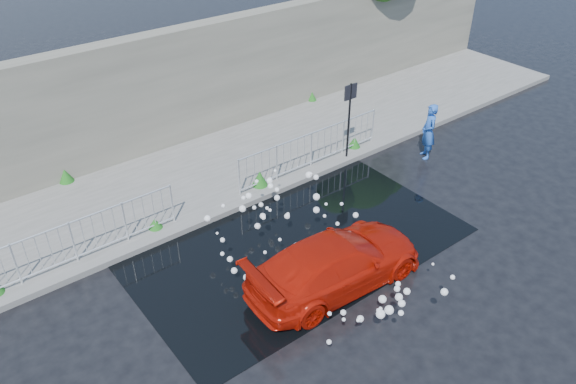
% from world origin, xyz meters
% --- Properties ---
extents(ground, '(90.00, 90.00, 0.00)m').
position_xyz_m(ground, '(0.00, 0.00, 0.00)').
color(ground, black).
rests_on(ground, ground).
extents(pavement, '(30.00, 4.00, 0.15)m').
position_xyz_m(pavement, '(0.00, 5.00, 0.07)').
color(pavement, '#5C5C58').
rests_on(pavement, ground).
extents(curb, '(30.00, 0.25, 0.16)m').
position_xyz_m(curb, '(0.00, 3.00, 0.08)').
color(curb, '#5C5C58').
rests_on(curb, ground).
extents(retaining_wall, '(30.00, 0.60, 3.50)m').
position_xyz_m(retaining_wall, '(0.00, 7.20, 1.90)').
color(retaining_wall, '#5C584D').
rests_on(retaining_wall, pavement).
extents(puddle, '(8.00, 5.00, 0.01)m').
position_xyz_m(puddle, '(0.50, 1.00, 0.01)').
color(puddle, black).
rests_on(puddle, ground).
extents(sign_post, '(0.45, 0.06, 2.50)m').
position_xyz_m(sign_post, '(4.20, 3.10, 1.72)').
color(sign_post, black).
rests_on(sign_post, ground).
extents(railing_left, '(5.05, 0.05, 1.10)m').
position_xyz_m(railing_left, '(-4.00, 3.35, 0.74)').
color(railing_left, silver).
rests_on(railing_left, pavement).
extents(railing_right, '(5.05, 0.05, 1.10)m').
position_xyz_m(railing_right, '(3.00, 3.35, 0.74)').
color(railing_right, silver).
rests_on(railing_right, pavement).
extents(weeds, '(12.17, 3.93, 0.44)m').
position_xyz_m(weeds, '(0.00, 4.54, 0.33)').
color(weeds, '#165316').
rests_on(weeds, pavement).
extents(water_spray, '(3.57, 5.69, 1.08)m').
position_xyz_m(water_spray, '(0.24, 0.11, 0.73)').
color(water_spray, white).
rests_on(water_spray, ground).
extents(red_car, '(4.27, 1.92, 1.22)m').
position_xyz_m(red_car, '(0.31, -0.74, 0.61)').
color(red_car, '#B01407').
rests_on(red_car, ground).
extents(person, '(0.68, 0.76, 1.73)m').
position_xyz_m(person, '(6.29, 1.80, 0.87)').
color(person, blue).
rests_on(person, ground).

